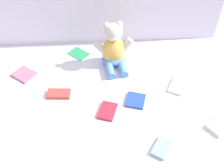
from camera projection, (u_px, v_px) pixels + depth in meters
name	position (u px, v px, depth m)	size (l,w,h in m)	color
ground_plane	(109.00, 84.00, 1.58)	(3.20, 3.20, 0.00)	silver
teddy_bear	(114.00, 50.00, 1.63)	(0.24, 0.22, 0.28)	#E5B24C
book_case_0	(178.00, 85.00, 1.56)	(0.08, 0.13, 0.01)	white
book_case_1	(78.00, 53.00, 1.77)	(0.09, 0.12, 0.01)	#299158
book_case_2	(219.00, 126.00, 1.36)	(0.08, 0.11, 0.02)	white
book_case_3	(24.00, 74.00, 1.63)	(0.10, 0.12, 0.01)	#A46682
book_case_4	(135.00, 100.00, 1.48)	(0.10, 0.10, 0.01)	#274BA4
book_case_5	(162.00, 148.00, 1.28)	(0.07, 0.11, 0.02)	#8BBECE
book_case_6	(59.00, 94.00, 1.51)	(0.07, 0.12, 0.02)	#C33E37
book_case_7	(107.00, 111.00, 1.43)	(0.08, 0.11, 0.02)	red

